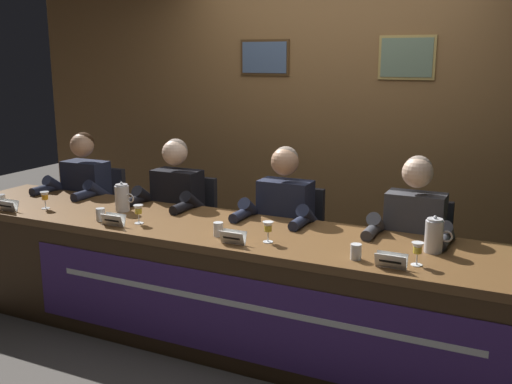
{
  "coord_description": "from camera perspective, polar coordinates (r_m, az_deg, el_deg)",
  "views": [
    {
      "loc": [
        1.52,
        -3.17,
        1.82
      ],
      "look_at": [
        0.0,
        0.0,
        1.01
      ],
      "focal_mm": 41.36,
      "sensor_mm": 36.0,
      "label": 1
    }
  ],
  "objects": [
    {
      "name": "water_cup_right",
      "position": [
        3.21,
        9.64,
        -5.79
      ],
      "size": [
        0.06,
        0.06,
        0.08
      ],
      "color": "silver",
      "rests_on": "conference_table"
    },
    {
      "name": "water_cup_center",
      "position": [
        3.58,
        -3.66,
        -3.67
      ],
      "size": [
        0.06,
        0.06,
        0.08
      ],
      "color": "silver",
      "rests_on": "conference_table"
    },
    {
      "name": "juice_glass_center",
      "position": [
        3.44,
        1.17,
        -3.5
      ],
      "size": [
        0.06,
        0.06,
        0.12
      ],
      "color": "white",
      "rests_on": "conference_table"
    },
    {
      "name": "nameplate_left",
      "position": [
        3.88,
        -13.61,
        -2.64
      ],
      "size": [
        0.16,
        0.06,
        0.08
      ],
      "color": "white",
      "rests_on": "conference_table"
    },
    {
      "name": "juice_glass_left",
      "position": [
        3.89,
        -11.31,
        -1.78
      ],
      "size": [
        0.06,
        0.06,
        0.12
      ],
      "color": "white",
      "rests_on": "conference_table"
    },
    {
      "name": "water_cup_left",
      "position": [
        4.03,
        -14.8,
        -2.18
      ],
      "size": [
        0.06,
        0.06,
        0.08
      ],
      "color": "silver",
      "rests_on": "conference_table"
    },
    {
      "name": "chair_right",
      "position": [
        4.06,
        15.14,
        -7.42
      ],
      "size": [
        0.44,
        0.44,
        0.9
      ],
      "color": "black",
      "rests_on": "ground_plane"
    },
    {
      "name": "nameplate_center",
      "position": [
        3.42,
        -2.25,
        -4.41
      ],
      "size": [
        0.15,
        0.06,
        0.08
      ],
      "color": "white",
      "rests_on": "conference_table"
    },
    {
      "name": "nameplate_right",
      "position": [
        3.11,
        12.93,
        -6.5
      ],
      "size": [
        0.16,
        0.06,
        0.08
      ],
      "color": "white",
      "rests_on": "conference_table"
    },
    {
      "name": "ground_plane",
      "position": [
        3.96,
        0.0,
        -14.37
      ],
      "size": [
        12.0,
        12.0,
        0.0
      ],
      "primitive_type": "plane",
      "color": "#4C4742"
    },
    {
      "name": "water_pitcher_left_side",
      "position": [
        4.23,
        -12.81,
        -0.55
      ],
      "size": [
        0.15,
        0.1,
        0.21
      ],
      "color": "silver",
      "rests_on": "conference_table"
    },
    {
      "name": "chair_left",
      "position": [
        4.67,
        -6.68,
        -4.32
      ],
      "size": [
        0.44,
        0.44,
        0.9
      ],
      "color": "black",
      "rests_on": "ground_plane"
    },
    {
      "name": "panelist_far_left",
      "position": [
        4.97,
        -16.65,
        -0.42
      ],
      "size": [
        0.51,
        0.48,
        1.23
      ],
      "color": "black",
      "rests_on": "ground_plane"
    },
    {
      "name": "conference_table",
      "position": [
        3.64,
        -0.81,
        -7.73
      ],
      "size": [
        4.72,
        0.81,
        0.76
      ],
      "color": "brown",
      "rests_on": "ground_plane"
    },
    {
      "name": "nameplate_far_left",
      "position": [
        4.49,
        -22.9,
        -1.21
      ],
      "size": [
        0.17,
        0.06,
        0.08
      ],
      "color": "white",
      "rests_on": "conference_table"
    },
    {
      "name": "chair_center",
      "position": [
        4.29,
        3.42,
        -5.87
      ],
      "size": [
        0.44,
        0.44,
        0.9
      ],
      "color": "black",
      "rests_on": "ground_plane"
    },
    {
      "name": "water_pitcher_right_side",
      "position": [
        3.41,
        16.85,
        -4.06
      ],
      "size": [
        0.15,
        0.1,
        0.21
      ],
      "color": "silver",
      "rests_on": "conference_table"
    },
    {
      "name": "panelist_left",
      "position": [
        4.44,
        -8.14,
        -1.58
      ],
      "size": [
        0.51,
        0.48,
        1.23
      ],
      "color": "black",
      "rests_on": "ground_plane"
    },
    {
      "name": "wall_back_panelled",
      "position": [
        4.9,
        7.43,
        6.79
      ],
      "size": [
        5.92,
        0.14,
        2.6
      ],
      "color": "brown",
      "rests_on": "ground_plane"
    },
    {
      "name": "juice_glass_far_left",
      "position": [
        4.45,
        -19.75,
        -0.45
      ],
      "size": [
        0.06,
        0.06,
        0.12
      ],
      "color": "white",
      "rests_on": "conference_table"
    },
    {
      "name": "water_cup_far_left",
      "position": [
        4.67,
        -23.43,
        -0.78
      ],
      "size": [
        0.06,
        0.06,
        0.08
      ],
      "color": "silver",
      "rests_on": "conference_table"
    },
    {
      "name": "juice_glass_right",
      "position": [
        3.17,
        15.35,
        -5.39
      ],
      "size": [
        0.06,
        0.06,
        0.12
      ],
      "color": "white",
      "rests_on": "conference_table"
    },
    {
      "name": "chair_far_left",
      "position": [
        5.18,
        -14.98,
        -2.95
      ],
      "size": [
        0.44,
        0.44,
        0.9
      ],
      "color": "black",
      "rests_on": "ground_plane"
    },
    {
      "name": "panelist_center",
      "position": [
        4.03,
        2.39,
        -2.96
      ],
      "size": [
        0.51,
        0.48,
        1.23
      ],
      "color": "black",
      "rests_on": "ground_plane"
    },
    {
      "name": "panelist_right",
      "position": [
        3.78,
        14.81,
        -4.46
      ],
      "size": [
        0.51,
        0.48,
        1.23
      ],
      "color": "black",
      "rests_on": "ground_plane"
    }
  ]
}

